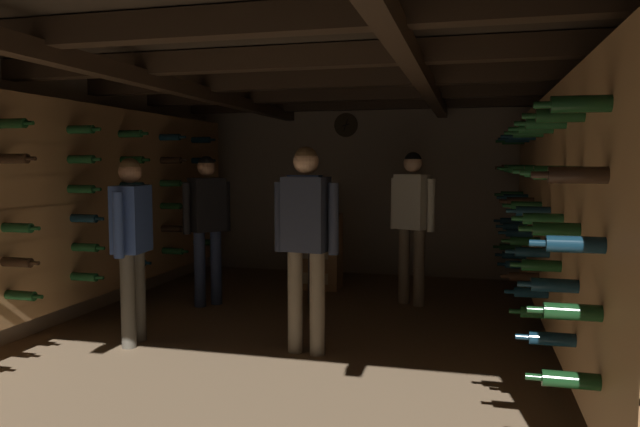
% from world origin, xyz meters
% --- Properties ---
extents(ground_plane, '(8.40, 8.40, 0.00)m').
position_xyz_m(ground_plane, '(0.00, 0.00, 0.00)').
color(ground_plane, '#8C7051').
extents(room_shell, '(4.72, 6.52, 2.41)m').
position_xyz_m(room_shell, '(0.00, 0.27, 1.43)').
color(room_shell, gray).
rests_on(room_shell, ground_plane).
extents(wine_crate_stack, '(0.52, 0.35, 0.90)m').
position_xyz_m(wine_crate_stack, '(-0.34, 2.11, 0.45)').
color(wine_crate_stack, '#A37547').
rests_on(wine_crate_stack, ground_plane).
extents(display_bottle, '(0.08, 0.08, 0.35)m').
position_xyz_m(display_bottle, '(-0.44, 2.13, 1.04)').
color(display_bottle, '#0F2838').
rests_on(display_bottle, wine_crate_stack).
extents(person_host_center, '(0.54, 0.27, 1.63)m').
position_xyz_m(person_host_center, '(0.18, -0.31, 0.98)').
color(person_host_center, brown).
rests_on(person_host_center, ground_plane).
extents(person_guest_far_left, '(0.38, 0.46, 1.58)m').
position_xyz_m(person_guest_far_left, '(-1.26, 0.99, 0.95)').
color(person_guest_far_left, '#232D4C').
rests_on(person_guest_far_left, ground_plane).
extents(person_guest_far_right, '(0.49, 0.35, 1.62)m').
position_xyz_m(person_guest_far_right, '(0.82, 1.56, 0.98)').
color(person_guest_far_right, brown).
rests_on(person_guest_far_right, ground_plane).
extents(person_guest_rear_center, '(0.54, 0.34, 1.61)m').
position_xyz_m(person_guest_rear_center, '(-0.30, 1.34, 0.97)').
color(person_guest_rear_center, '#2D2D33').
rests_on(person_guest_rear_center, ground_plane).
extents(person_guest_mid_left, '(0.36, 0.54, 1.54)m').
position_xyz_m(person_guest_mid_left, '(-1.28, -0.42, 0.92)').
color(person_guest_mid_left, '#4C473D').
rests_on(person_guest_mid_left, ground_plane).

